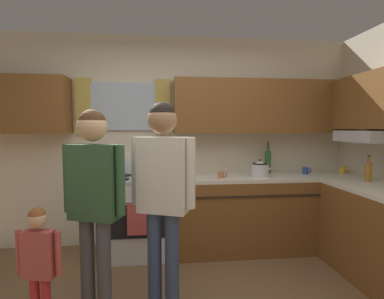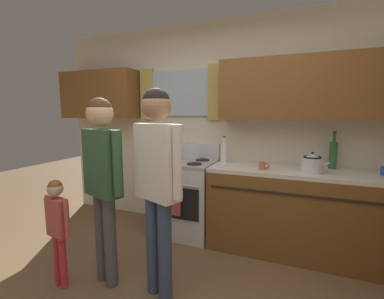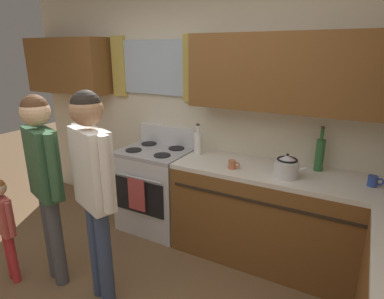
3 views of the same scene
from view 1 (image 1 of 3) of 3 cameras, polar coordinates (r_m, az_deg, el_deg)
back_wall_unit at (r=3.62m, az=-3.59°, el=4.16°), size 4.60×0.42×2.60m
kitchen_counter_run at (r=3.47m, az=21.93°, el=-13.10°), size 2.27×2.09×0.90m
stove_oven at (r=3.49m, az=-10.35°, el=-12.46°), size 0.72×0.67×1.10m
bottle_oil_amber at (r=3.58m, az=31.53°, el=-3.73°), size 0.06×0.06×0.29m
bottle_wine_green at (r=3.79m, az=14.78°, el=-2.19°), size 0.08×0.08×0.39m
bottle_milk_white at (r=3.46m, az=-2.66°, el=-3.19°), size 0.08×0.08×0.31m
cup_terracotta at (r=3.31m, az=5.80°, el=-4.96°), size 0.11×0.07×0.08m
mug_cobalt_blue at (r=3.84m, az=21.57°, el=-3.91°), size 0.11×0.07×0.08m
mug_mustard_yellow at (r=4.07m, az=27.64°, el=-3.60°), size 0.12×0.08×0.09m
stovetop_kettle at (r=3.45m, az=13.26°, el=-3.72°), size 0.27×0.20×0.21m
adult_holding_child at (r=2.28m, az=-18.85°, el=-7.57°), size 0.48×0.26×1.60m
adult_in_plaid at (r=2.23m, az=-5.82°, el=-6.59°), size 0.49×0.28×1.66m
small_child at (r=2.32m, az=-28.03°, el=-18.56°), size 0.31×0.13×0.94m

